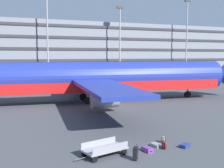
# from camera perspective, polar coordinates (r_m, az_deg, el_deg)

# --- Properties ---
(ground_plane) EXTENTS (600.00, 600.00, 0.00)m
(ground_plane) POSITION_cam_1_polar(r_m,az_deg,el_deg) (34.03, -1.06, -4.21)
(ground_plane) COLOR #424449
(terminal_structure) EXTENTS (136.21, 18.78, 15.12)m
(terminal_structure) POSITION_cam_1_polar(r_m,az_deg,el_deg) (84.90, -14.05, 6.73)
(terminal_structure) COLOR slate
(terminal_structure) RESTS_ON ground_plane
(airliner) EXTENTS (40.83, 33.07, 10.90)m
(airliner) POSITION_cam_1_polar(r_m,az_deg,el_deg) (35.95, -3.91, 1.06)
(airliner) COLOR navy
(airliner) RESTS_ON ground_plane
(light_mast_center_left) EXTENTS (1.80, 0.50, 24.52)m
(light_mast_center_left) POSITION_cam_1_polar(r_m,az_deg,el_deg) (71.42, -12.83, 12.14)
(light_mast_center_left) COLOR gray
(light_mast_center_left) RESTS_ON ground_plane
(light_mast_center_right) EXTENTS (1.80, 0.50, 18.71)m
(light_mast_center_right) POSITION_cam_1_polar(r_m,az_deg,el_deg) (76.60, 1.60, 9.59)
(light_mast_center_right) COLOR gray
(light_mast_center_right) RESTS_ON ground_plane
(light_mast_right) EXTENTS (1.80, 0.50, 21.97)m
(light_mast_right) POSITION_cam_1_polar(r_m,az_deg,el_deg) (87.51, 14.74, 10.03)
(light_mast_right) COLOR gray
(light_mast_right) RESTS_ON ground_plane
(suitcase_black) EXTENTS (0.45, 0.47, 0.91)m
(suitcase_black) POSITION_cam_1_polar(r_m,az_deg,el_deg) (16.57, 4.71, -13.64)
(suitcase_black) COLOR black
(suitcase_black) RESTS_ON ground_plane
(suitcase_large) EXTENTS (0.49, 0.82, 0.28)m
(suitcase_large) POSITION_cam_1_polar(r_m,az_deg,el_deg) (18.07, 7.12, -12.86)
(suitcase_large) COLOR #72388C
(suitcase_large) RESTS_ON ground_plane
(suitcase_navy) EXTENTS (0.79, 0.68, 0.23)m
(suitcase_navy) POSITION_cam_1_polar(r_m,az_deg,el_deg) (19.29, 14.36, -11.86)
(suitcase_navy) COLOR navy
(suitcase_navy) RESTS_ON ground_plane
(suitcase_upright) EXTENTS (0.60, 0.81, 0.20)m
(suitcase_upright) POSITION_cam_1_polar(r_m,az_deg,el_deg) (19.08, 8.79, -11.99)
(suitcase_upright) COLOR gray
(suitcase_upright) RESTS_ON ground_plane
(backpack_scuffed) EXTENTS (0.34, 0.32, 0.52)m
(backpack_scuffed) POSITION_cam_1_polar(r_m,az_deg,el_deg) (19.98, 10.14, -10.82)
(backpack_scuffed) COLOR gray
(backpack_scuffed) RESTS_ON ground_plane
(backpack_silver) EXTENTS (0.40, 0.43, 0.57)m
(backpack_silver) POSITION_cam_1_polar(r_m,az_deg,el_deg) (18.63, 10.41, -11.98)
(backpack_silver) COLOR maroon
(backpack_silver) RESTS_ON ground_plane
(baggage_cart) EXTENTS (3.37, 1.88, 0.82)m
(baggage_cart) POSITION_cam_1_polar(r_m,az_deg,el_deg) (17.18, -1.52, -12.81)
(baggage_cart) COLOR gray
(baggage_cart) RESTS_ON ground_plane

